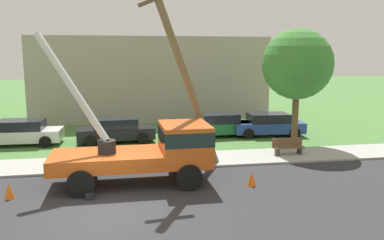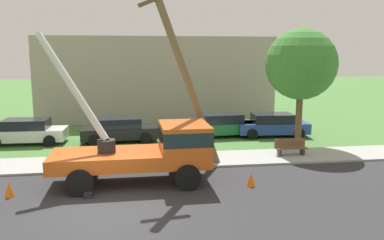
{
  "view_description": "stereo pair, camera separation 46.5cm",
  "coord_description": "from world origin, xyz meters",
  "px_view_note": "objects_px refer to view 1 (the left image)",
  "views": [
    {
      "loc": [
        0.65,
        -12.48,
        5.11
      ],
      "look_at": [
        3.42,
        3.45,
        2.4
      ],
      "focal_mm": 36.96,
      "sensor_mm": 36.0,
      "label": 1
    },
    {
      "loc": [
        1.11,
        -12.55,
        5.11
      ],
      "look_at": [
        3.42,
        3.45,
        2.4
      ],
      "focal_mm": 36.96,
      "sensor_mm": 36.0,
      "label": 2
    }
  ],
  "objects_px": {
    "parked_sedan_green": "(218,125)",
    "parked_sedan_blue": "(268,124)",
    "leaning_utility_pole": "(184,73)",
    "traffic_cone_curbside": "(206,164)",
    "park_bench": "(288,147)",
    "utility_truck": "(153,148)",
    "traffic_cone_behind": "(9,191)",
    "parked_sedan_white": "(22,132)",
    "roadside_tree_near": "(297,65)",
    "parked_sedan_black": "(116,130)",
    "traffic_cone_ahead": "(252,179)"
  },
  "relations": [
    {
      "from": "parked_sedan_green",
      "to": "parked_sedan_blue",
      "type": "distance_m",
      "value": 3.2
    },
    {
      "from": "utility_truck",
      "to": "park_bench",
      "type": "distance_m",
      "value": 7.71
    },
    {
      "from": "parked_sedan_green",
      "to": "parked_sedan_blue",
      "type": "bearing_deg",
      "value": -7.14
    },
    {
      "from": "traffic_cone_ahead",
      "to": "parked_sedan_green",
      "type": "bearing_deg",
      "value": 84.58
    },
    {
      "from": "traffic_cone_curbside",
      "to": "roadside_tree_near",
      "type": "bearing_deg",
      "value": 33.44
    },
    {
      "from": "utility_truck",
      "to": "traffic_cone_behind",
      "type": "distance_m",
      "value": 5.42
    },
    {
      "from": "utility_truck",
      "to": "traffic_cone_behind",
      "type": "height_order",
      "value": "utility_truck"
    },
    {
      "from": "leaning_utility_pole",
      "to": "parked_sedan_blue",
      "type": "height_order",
      "value": "leaning_utility_pole"
    },
    {
      "from": "parked_sedan_black",
      "to": "parked_sedan_green",
      "type": "xyz_separation_m",
      "value": [
        6.26,
        0.66,
        0.0
      ]
    },
    {
      "from": "utility_truck",
      "to": "traffic_cone_behind",
      "type": "bearing_deg",
      "value": -169.33
    },
    {
      "from": "parked_sedan_white",
      "to": "parked_sedan_blue",
      "type": "xyz_separation_m",
      "value": [
        14.71,
        0.04,
        0.0
      ]
    },
    {
      "from": "leaning_utility_pole",
      "to": "utility_truck",
      "type": "bearing_deg",
      "value": -135.47
    },
    {
      "from": "parked_sedan_black",
      "to": "park_bench",
      "type": "bearing_deg",
      "value": -28.8
    },
    {
      "from": "parked_sedan_white",
      "to": "parked_sedan_black",
      "type": "height_order",
      "value": "same"
    },
    {
      "from": "leaning_utility_pole",
      "to": "parked_sedan_green",
      "type": "height_order",
      "value": "leaning_utility_pole"
    },
    {
      "from": "utility_truck",
      "to": "parked_sedan_green",
      "type": "height_order",
      "value": "utility_truck"
    },
    {
      "from": "traffic_cone_curbside",
      "to": "roadside_tree_near",
      "type": "distance_m",
      "value": 8.28
    },
    {
      "from": "traffic_cone_curbside",
      "to": "leaning_utility_pole",
      "type": "bearing_deg",
      "value": 171.49
    },
    {
      "from": "traffic_cone_behind",
      "to": "parked_sedan_black",
      "type": "bearing_deg",
      "value": 67.37
    },
    {
      "from": "leaning_utility_pole",
      "to": "parked_sedan_white",
      "type": "relative_size",
      "value": 1.9
    },
    {
      "from": "traffic_cone_curbside",
      "to": "traffic_cone_behind",
      "type": "bearing_deg",
      "value": -163.22
    },
    {
      "from": "utility_truck",
      "to": "leaning_utility_pole",
      "type": "height_order",
      "value": "leaning_utility_pole"
    },
    {
      "from": "traffic_cone_behind",
      "to": "park_bench",
      "type": "relative_size",
      "value": 0.35
    },
    {
      "from": "traffic_cone_behind",
      "to": "parked_sedan_black",
      "type": "distance_m",
      "value": 9.45
    },
    {
      "from": "leaning_utility_pole",
      "to": "traffic_cone_curbside",
      "type": "distance_m",
      "value": 4.14
    },
    {
      "from": "traffic_cone_curbside",
      "to": "parked_sedan_blue",
      "type": "relative_size",
      "value": 0.12
    },
    {
      "from": "utility_truck",
      "to": "park_bench",
      "type": "xyz_separation_m",
      "value": [
        7.05,
        2.99,
        -0.95
      ]
    },
    {
      "from": "utility_truck",
      "to": "traffic_cone_curbside",
      "type": "height_order",
      "value": "utility_truck"
    },
    {
      "from": "parked_sedan_white",
      "to": "parked_sedan_green",
      "type": "xyz_separation_m",
      "value": [
        11.53,
        0.44,
        0.0
      ]
    },
    {
      "from": "traffic_cone_ahead",
      "to": "parked_sedan_white",
      "type": "xyz_separation_m",
      "value": [
        -10.63,
        9.05,
        0.43
      ]
    },
    {
      "from": "park_bench",
      "to": "roadside_tree_near",
      "type": "distance_m",
      "value": 4.84
    },
    {
      "from": "traffic_cone_curbside",
      "to": "parked_sedan_green",
      "type": "bearing_deg",
      "value": 72.57
    },
    {
      "from": "parked_sedan_white",
      "to": "park_bench",
      "type": "relative_size",
      "value": 2.78
    },
    {
      "from": "parked_sedan_white",
      "to": "traffic_cone_behind",
      "type": "bearing_deg",
      "value": -79.57
    },
    {
      "from": "traffic_cone_ahead",
      "to": "roadside_tree_near",
      "type": "xyz_separation_m",
      "value": [
        4.61,
        6.34,
        4.25
      ]
    },
    {
      "from": "traffic_cone_ahead",
      "to": "parked_sedan_blue",
      "type": "height_order",
      "value": "parked_sedan_blue"
    },
    {
      "from": "parked_sedan_black",
      "to": "parked_sedan_blue",
      "type": "xyz_separation_m",
      "value": [
        9.43,
        0.26,
        0.0
      ]
    },
    {
      "from": "parked_sedan_blue",
      "to": "park_bench",
      "type": "relative_size",
      "value": 2.82
    },
    {
      "from": "leaning_utility_pole",
      "to": "roadside_tree_near",
      "type": "distance_m",
      "value": 7.86
    },
    {
      "from": "parked_sedan_white",
      "to": "roadside_tree_near",
      "type": "bearing_deg",
      "value": -10.06
    },
    {
      "from": "utility_truck",
      "to": "leaning_utility_pole",
      "type": "bearing_deg",
      "value": 44.53
    },
    {
      "from": "parked_sedan_green",
      "to": "traffic_cone_ahead",
      "type": "bearing_deg",
      "value": -95.42
    },
    {
      "from": "leaning_utility_pole",
      "to": "traffic_cone_behind",
      "type": "height_order",
      "value": "leaning_utility_pole"
    },
    {
      "from": "utility_truck",
      "to": "traffic_cone_curbside",
      "type": "bearing_deg",
      "value": 28.41
    },
    {
      "from": "traffic_cone_curbside",
      "to": "parked_sedan_green",
      "type": "height_order",
      "value": "parked_sedan_green"
    },
    {
      "from": "leaning_utility_pole",
      "to": "parked_sedan_white",
      "type": "bearing_deg",
      "value": 142.22
    },
    {
      "from": "utility_truck",
      "to": "traffic_cone_ahead",
      "type": "relative_size",
      "value": 12.15
    },
    {
      "from": "traffic_cone_behind",
      "to": "parked_sedan_blue",
      "type": "height_order",
      "value": "parked_sedan_blue"
    },
    {
      "from": "traffic_cone_behind",
      "to": "roadside_tree_near",
      "type": "height_order",
      "value": "roadside_tree_near"
    },
    {
      "from": "parked_sedan_blue",
      "to": "park_bench",
      "type": "xyz_separation_m",
      "value": [
        -0.81,
        -5.0,
        -0.25
      ]
    }
  ]
}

